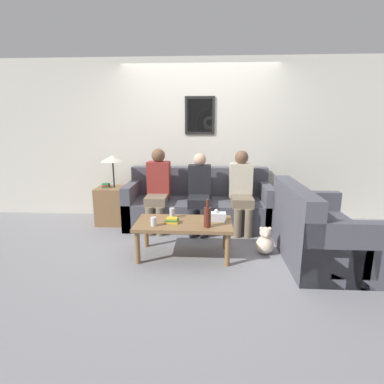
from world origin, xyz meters
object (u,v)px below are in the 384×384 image
at_px(wine_bottle, 207,216).
at_px(person_left, 158,187).
at_px(couch_main, 198,206).
at_px(couch_side, 317,234).
at_px(person_middle, 199,190).
at_px(drinking_glass, 154,221).
at_px(person_right, 241,188).
at_px(coffee_table, 184,226).
at_px(teddy_bear, 265,242).

distance_m(wine_bottle, person_left, 1.36).
bearing_deg(couch_main, person_left, -161.64).
relative_size(couch_side, wine_bottle, 4.40).
height_order(person_left, person_middle, person_left).
bearing_deg(person_middle, drinking_glass, -113.60).
bearing_deg(couch_main, person_middle, -84.64).
bearing_deg(person_middle, wine_bottle, -83.44).
bearing_deg(couch_side, person_right, 38.89).
bearing_deg(person_left, coffee_table, -64.17).
distance_m(drinking_glass, person_left, 1.15).
bearing_deg(couch_main, coffee_table, -96.39).
height_order(coffee_table, person_middle, person_middle).
relative_size(wine_bottle, teddy_bear, 0.93).
distance_m(wine_bottle, person_right, 1.26).
bearing_deg(person_middle, teddy_bear, -45.34).
bearing_deg(couch_main, person_right, -15.22).
height_order(wine_bottle, person_middle, person_middle).
xyz_separation_m(coffee_table, teddy_bear, (0.99, 0.11, -0.22)).
bearing_deg(person_middle, couch_main, 95.36).
height_order(coffee_table, person_right, person_right).
height_order(coffee_table, drinking_glass, drinking_glass).
relative_size(coffee_table, wine_bottle, 3.54).
bearing_deg(coffee_table, couch_side, 0.67).
distance_m(couch_side, teddy_bear, 0.61).
bearing_deg(person_right, couch_main, 164.78).
relative_size(couch_main, person_right, 1.87).
bearing_deg(wine_bottle, person_right, 66.68).
bearing_deg(drinking_glass, person_right, 46.04).
relative_size(wine_bottle, person_left, 0.27).
xyz_separation_m(couch_main, couch_side, (1.44, -1.16, 0.00)).
xyz_separation_m(person_middle, teddy_bear, (0.84, -0.85, -0.46)).
relative_size(drinking_glass, teddy_bear, 0.29).
relative_size(couch_main, couch_side, 1.55).
distance_m(couch_side, wine_bottle, 1.33).
bearing_deg(person_right, person_left, -178.84).
height_order(couch_main, coffee_table, couch_main).
xyz_separation_m(wine_bottle, drinking_glass, (-0.62, 0.00, -0.07)).
xyz_separation_m(coffee_table, wine_bottle, (0.28, -0.15, 0.18)).
distance_m(person_left, person_right, 1.25).
bearing_deg(person_left, teddy_bear, -30.53).
xyz_separation_m(wine_bottle, teddy_bear, (0.71, 0.26, -0.40)).
relative_size(couch_side, teddy_bear, 4.11).
height_order(drinking_glass, person_left, person_left).
bearing_deg(couch_side, coffee_table, 90.67).
distance_m(couch_main, person_left, 0.72).
distance_m(coffee_table, teddy_bear, 1.03).
height_order(person_middle, teddy_bear, person_middle).
relative_size(person_right, teddy_bear, 3.41).
distance_m(coffee_table, person_left, 1.12).
distance_m(couch_main, person_right, 0.75).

